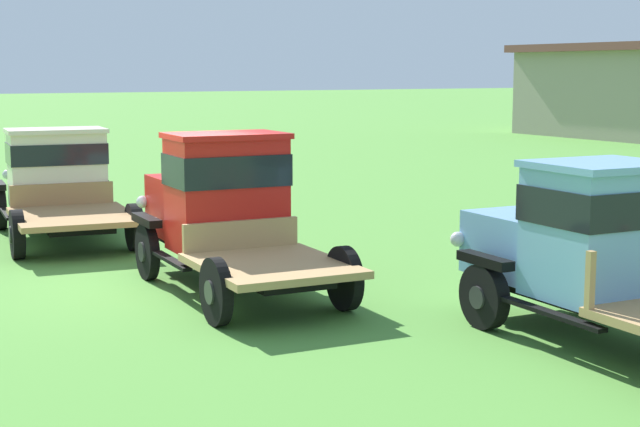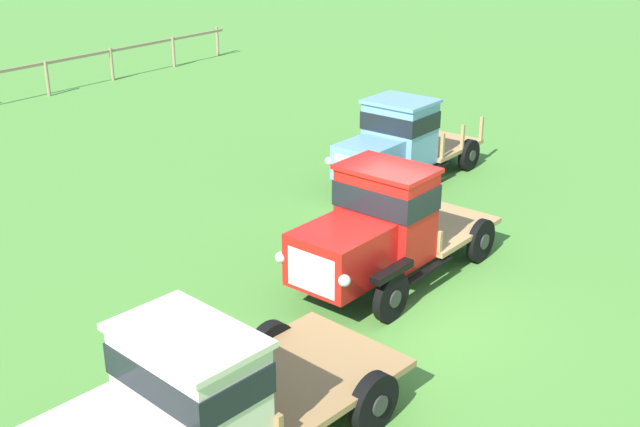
% 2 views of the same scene
% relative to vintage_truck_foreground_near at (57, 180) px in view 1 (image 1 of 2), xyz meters
% --- Properties ---
extents(ground_plane, '(240.00, 240.00, 0.00)m').
position_rel_vintage_truck_foreground_near_xyz_m(ground_plane, '(5.33, 0.27, -1.06)').
color(ground_plane, '#518E38').
extents(vintage_truck_foreground_near, '(5.50, 2.64, 2.06)m').
position_rel_vintage_truck_foreground_near_xyz_m(vintage_truck_foreground_near, '(0.00, 0.00, 0.00)').
color(vintage_truck_foreground_near, black).
rests_on(vintage_truck_foreground_near, ground).
extents(vintage_truck_second_in_line, '(4.99, 2.19, 2.28)m').
position_rel_vintage_truck_foreground_near_xyz_m(vintage_truck_second_in_line, '(5.78, 1.00, 0.11)').
color(vintage_truck_second_in_line, black).
rests_on(vintage_truck_second_in_line, ground).
extents(vintage_truck_midrow_center, '(4.92, 2.03, 2.13)m').
position_rel_vintage_truck_foreground_near_xyz_m(vintage_truck_midrow_center, '(10.64, 3.63, 0.05)').
color(vintage_truck_midrow_center, black).
rests_on(vintage_truck_midrow_center, ground).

